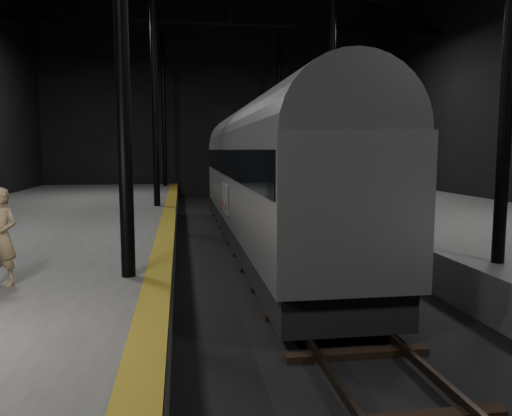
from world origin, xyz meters
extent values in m
plane|color=black|center=(0.00, 0.00, 0.00)|extent=(44.00, 44.00, 0.00)
cube|color=olive|center=(-3.25, 0.00, 1.00)|extent=(0.50, 43.80, 0.01)
cube|color=#3F3328|center=(-0.72, 0.00, 0.17)|extent=(0.08, 43.00, 0.14)
cube|color=#3F3328|center=(0.72, 0.00, 0.17)|extent=(0.08, 43.00, 0.14)
cube|color=black|center=(0.00, 0.00, 0.06)|extent=(2.40, 42.00, 0.12)
cylinder|color=black|center=(-3.80, -4.00, 6.00)|extent=(0.26, 0.26, 10.00)
cylinder|color=black|center=(3.80, -4.00, 6.00)|extent=(0.26, 0.26, 10.00)
cylinder|color=black|center=(-3.80, 8.00, 6.00)|extent=(0.26, 0.26, 10.00)
cylinder|color=black|center=(3.80, 8.00, 6.00)|extent=(0.26, 0.26, 10.00)
cylinder|color=black|center=(-3.80, 20.00, 6.00)|extent=(0.26, 0.26, 10.00)
cylinder|color=black|center=(3.80, 20.00, 6.00)|extent=(0.26, 0.26, 10.00)
cube|color=black|center=(0.00, 14.00, 10.00)|extent=(23.60, 0.15, 0.18)
cube|color=#ABAEB3|center=(0.00, 3.24, 2.32)|extent=(2.64, 18.22, 2.73)
cube|color=black|center=(0.00, 3.24, 0.61)|extent=(2.41, 17.86, 0.77)
cube|color=black|center=(0.00, 3.24, 2.96)|extent=(2.70, 17.95, 0.82)
cylinder|color=slate|center=(0.00, 3.24, 3.69)|extent=(2.59, 18.04, 2.59)
cube|color=black|center=(0.00, -3.14, 0.27)|extent=(1.64, 2.00, 0.32)
cube|color=black|center=(0.00, 9.61, 0.27)|extent=(1.64, 2.00, 0.32)
cube|color=silver|center=(-1.35, 2.33, 1.78)|extent=(0.04, 0.68, 0.96)
cube|color=silver|center=(-1.35, 3.42, 1.78)|extent=(0.04, 0.68, 0.96)
cylinder|color=#A6141A|center=(-1.37, 2.49, 1.55)|extent=(0.03, 0.24, 0.24)
cylinder|color=#A6141A|center=(-1.37, 3.58, 1.55)|extent=(0.03, 0.24, 0.24)
imported|color=#947E5B|center=(-5.90, -4.34, 1.86)|extent=(0.74, 0.63, 1.72)
camera|label=1|loc=(-2.80, -13.45, 3.37)|focal=35.00mm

